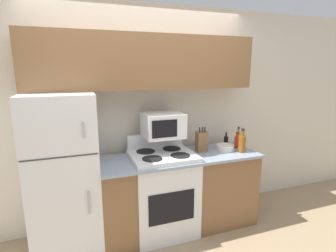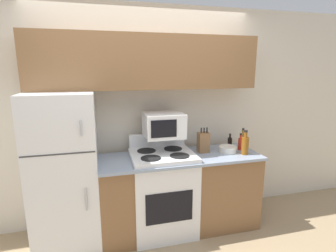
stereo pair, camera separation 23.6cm
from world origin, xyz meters
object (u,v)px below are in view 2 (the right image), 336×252
microwave (164,125)px  bottle_vinegar (243,140)px  bottle_whiskey (245,145)px  bowl (228,149)px  refrigerator (66,172)px  knife_block (203,142)px  stove (163,192)px  bottle_soy_sauce (230,142)px  bottle_hot_sauce (240,143)px

microwave → bottle_vinegar: (1.00, 0.01, -0.25)m
microwave → bottle_vinegar: size_ratio=1.77×
bottle_whiskey → microwave: bearing=165.4°
bowl → bottle_vinegar: (0.26, 0.13, 0.06)m
refrigerator → knife_block: refrigerator is taller
bottle_vinegar → stove: bearing=-174.1°
bottle_whiskey → bottle_vinegar: size_ratio=1.17×
bottle_soy_sauce → bottle_hot_sauce: (0.09, -0.10, 0.01)m
stove → bottle_whiskey: size_ratio=3.91×
microwave → bottle_soy_sauce: (0.84, 0.03, -0.27)m
knife_block → bottle_soy_sauce: (0.37, 0.07, -0.05)m
microwave → bottle_hot_sauce: 0.96m
stove → bottle_hot_sauce: bearing=1.5°
bottle_soy_sauce → microwave: bearing=-178.0°
refrigerator → bottle_whiskey: size_ratio=5.79×
refrigerator → stove: size_ratio=1.48×
stove → bottle_vinegar: bottle_vinegar is taller
microwave → bottle_whiskey: (0.89, -0.23, -0.23)m
refrigerator → bottle_vinegar: 2.05m
knife_block → bottle_whiskey: knife_block is taller
bowl → microwave: bearing=171.3°
refrigerator → bottle_whiskey: bearing=-5.4°
knife_block → bottle_hot_sauce: knife_block is taller
knife_block → bottle_whiskey: bearing=-24.6°
refrigerator → bottle_hot_sauce: bearing=-0.6°
refrigerator → microwave: refrigerator is taller
microwave → bowl: microwave is taller
bottle_whiskey → bottle_hot_sauce: bottle_whiskey is taller
microwave → bottle_soy_sauce: microwave is taller
bowl → bottle_vinegar: bottle_vinegar is taller
stove → bottle_vinegar: bearing=5.9°
bottle_whiskey → bottle_vinegar: 0.27m
stove → bowl: bearing=-1.4°
stove → bottle_whiskey: 1.07m
refrigerator → microwave: bearing=2.6°
refrigerator → bottle_whiskey: refrigerator is taller
bowl → bottle_vinegar: bearing=25.8°
microwave → bottle_vinegar: 1.03m
bowl → knife_block: bearing=164.5°
bottle_whiskey → bottle_hot_sauce: size_ratio=1.40×
refrigerator → bowl: (1.78, -0.07, 0.12)m
microwave → bowl: 0.80m
bottle_soy_sauce → bottle_whiskey: (0.05, -0.26, 0.04)m
bottle_soy_sauce → bottle_whiskey: bottle_whiskey is taller
bottle_hot_sauce → bottle_soy_sauce: bearing=130.9°
stove → bowl: size_ratio=5.17×
bowl → bottle_soy_sauce: 0.18m
bottle_vinegar → refrigerator: bearing=-178.3°
stove → bowl: 0.89m
refrigerator → bowl: size_ratio=7.64×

